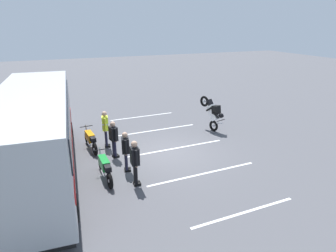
% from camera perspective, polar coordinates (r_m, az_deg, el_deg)
% --- Properties ---
extents(ground_plane, '(80.00, 80.00, 0.00)m').
position_cam_1_polar(ground_plane, '(13.34, -0.16, -5.17)').
color(ground_plane, '#4C4C51').
extents(tour_bus, '(9.99, 3.14, 3.25)m').
position_cam_1_polar(tour_bus, '(11.90, -24.61, -1.63)').
color(tour_bus, '#B7BABF').
rests_on(tour_bus, ground_plane).
extents(spectator_far_left, '(0.57, 0.32, 1.74)m').
position_cam_1_polar(spectator_far_left, '(10.40, -6.52, -6.53)').
color(spectator_far_left, black).
rests_on(spectator_far_left, ground_plane).
extents(spectator_left, '(0.58, 0.36, 1.65)m').
position_cam_1_polar(spectator_left, '(11.45, -8.35, -4.40)').
color(spectator_left, black).
rests_on(spectator_left, ground_plane).
extents(spectator_centre, '(0.58, 0.37, 1.66)m').
position_cam_1_polar(spectator_centre, '(12.70, -10.65, -2.05)').
color(spectator_centre, black).
rests_on(spectator_centre, ground_plane).
extents(spectator_right, '(0.58, 0.36, 1.77)m').
position_cam_1_polar(spectator_right, '(13.82, -12.23, 0.03)').
color(spectator_right, black).
rests_on(spectator_right, ground_plane).
extents(parked_motorcycle_silver, '(2.05, 0.58, 0.99)m').
position_cam_1_polar(parked_motorcycle_silver, '(13.90, -14.98, -2.66)').
color(parked_motorcycle_silver, black).
rests_on(parked_motorcycle_silver, ground_plane).
extents(parked_motorcycle_dark, '(2.05, 0.58, 0.99)m').
position_cam_1_polar(parked_motorcycle_dark, '(11.22, -12.30, -7.97)').
color(parked_motorcycle_dark, black).
rests_on(parked_motorcycle_dark, ground_plane).
extents(stunt_motorcycle, '(1.82, 0.79, 1.93)m').
position_cam_1_polar(stunt_motorcycle, '(15.85, 8.77, 2.76)').
color(stunt_motorcycle, black).
rests_on(stunt_motorcycle, ground_plane).
extents(bay_line_a, '(0.19, 3.81, 0.01)m').
position_cam_1_polar(bay_line_a, '(9.76, 14.79, -16.10)').
color(bay_line_a, white).
rests_on(bay_line_a, ground_plane).
extents(bay_line_b, '(0.22, 4.71, 0.01)m').
position_cam_1_polar(bay_line_b, '(11.62, 6.93, -9.30)').
color(bay_line_b, white).
rests_on(bay_line_b, ground_plane).
extents(bay_line_c, '(0.22, 4.86, 0.01)m').
position_cam_1_polar(bay_line_c, '(13.75, 1.56, -4.38)').
color(bay_line_c, white).
rests_on(bay_line_c, ground_plane).
extents(bay_line_d, '(0.21, 4.55, 0.01)m').
position_cam_1_polar(bay_line_d, '(16.04, -2.27, -0.80)').
color(bay_line_d, white).
rests_on(bay_line_d, ground_plane).
extents(bay_line_e, '(0.20, 4.08, 0.01)m').
position_cam_1_polar(bay_line_e, '(18.43, -5.12, 1.88)').
color(bay_line_e, white).
rests_on(bay_line_e, ground_plane).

